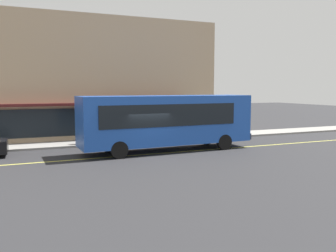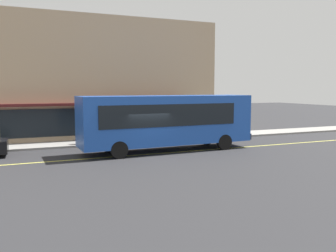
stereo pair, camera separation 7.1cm
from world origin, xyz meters
name	(u,v)px [view 1 (the left image)]	position (x,y,z in m)	size (l,w,h in m)	color
ground	(146,154)	(0.00, 0.00, 0.00)	(120.00, 120.00, 0.00)	#28282B
sidewalk	(122,141)	(0.00, 5.36, 0.07)	(80.00, 2.59, 0.15)	gray
lane_centre_stripe	(146,154)	(0.00, 0.00, 0.00)	(36.00, 0.16, 0.01)	#D8D14C
storefront_building	(81,79)	(-1.94, 10.94, 4.70)	(20.87, 9.18, 9.41)	tan
bus	(168,120)	(1.71, 0.62, 1.99)	(11.21, 2.93, 3.50)	#1E4CAD
traffic_light	(97,109)	(-1.98, 4.58, 2.53)	(0.30, 0.52, 3.20)	#2D2D33
pedestrian_near_storefront	(239,122)	(9.82, 4.79, 1.21)	(0.34, 0.34, 1.76)	black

